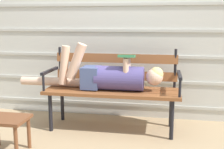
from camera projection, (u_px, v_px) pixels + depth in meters
ground_plane at (110, 133)px, 3.26m from camera, size 12.00×12.00×0.00m
house_siding at (119, 30)px, 3.70m from camera, size 4.05×0.08×2.27m
park_bench at (113, 85)px, 3.38m from camera, size 1.55×0.52×0.93m
reclining_person at (108, 76)px, 3.30m from camera, size 1.73×0.28×0.55m
footstool at (5, 124)px, 2.75m from camera, size 0.43×0.32×0.35m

